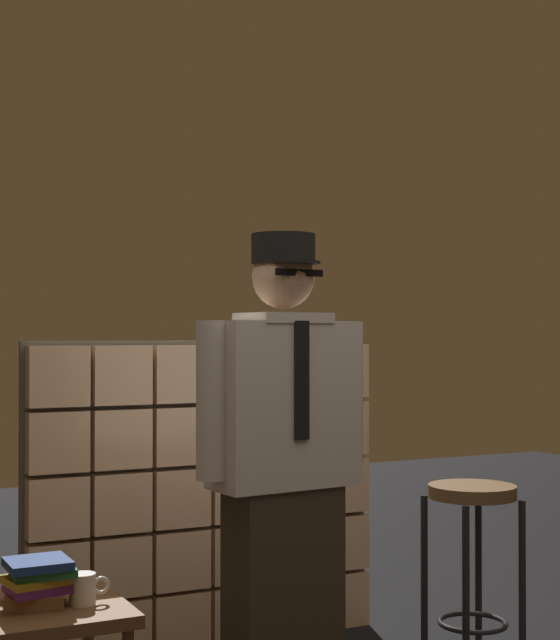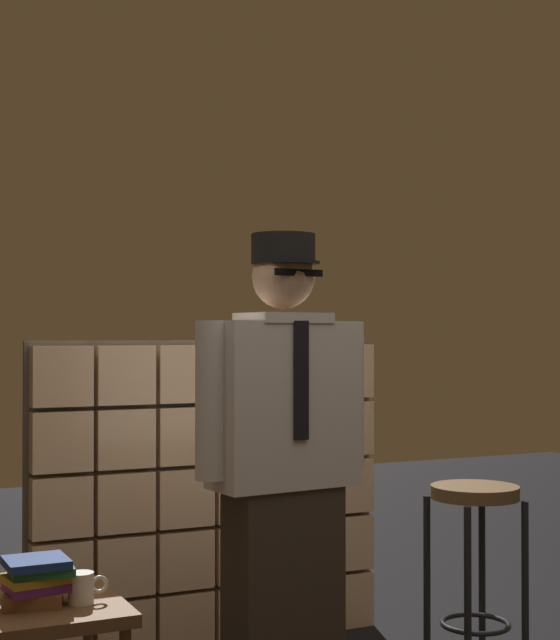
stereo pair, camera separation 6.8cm
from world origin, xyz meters
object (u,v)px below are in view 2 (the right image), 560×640
at_px(bar_stool, 475,536).
at_px(book_stack, 37,581).
at_px(side_table, 36,625).
at_px(coffee_mug, 82,588).
at_px(standing_person, 283,467).

relative_size(bar_stool, book_stack, 3.13).
relative_size(bar_stool, side_table, 1.46).
distance_m(side_table, coffee_mug, 0.18).
relative_size(side_table, coffee_mug, 4.13).
xyz_separation_m(standing_person, side_table, (-0.85, -0.01, -0.44)).
xyz_separation_m(side_table, coffee_mug, (0.13, -0.07, 0.12)).
height_order(side_table, book_stack, book_stack).
bearing_deg(bar_stool, book_stack, -178.26).
distance_m(standing_person, coffee_mug, 0.80).
bearing_deg(standing_person, bar_stool, -4.51).
height_order(standing_person, bar_stool, standing_person).
distance_m(standing_person, book_stack, 0.90).
distance_m(side_table, book_stack, 0.14).
bearing_deg(coffee_mug, bar_stool, 3.51).
bearing_deg(book_stack, bar_stool, 1.74).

